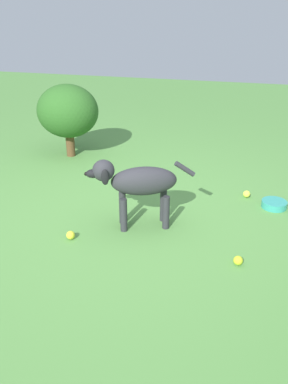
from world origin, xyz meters
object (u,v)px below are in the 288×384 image
Objects in this scene: dog at (138,182)px; tennis_ball_2 at (247,194)px; water_bowl at (274,204)px; tennis_ball_1 at (71,235)px; tennis_ball_0 at (238,260)px.

dog is 1.19m from tennis_ball_2.
tennis_ball_1 is at bearing 32.99° from water_bowl.
dog is at bearing 30.87° from water_bowl.
water_bowl is (-0.25, -0.97, -0.00)m from tennis_ball_0.
tennis_ball_0 is 0.30× the size of water_bowl.
dog is 3.66× the size of water_bowl.
water_bowl is at bearing -104.49° from tennis_ball_0.
dog is at bearing -22.09° from tennis_ball_0.
tennis_ball_0 is at bearing 75.51° from water_bowl.
tennis_ball_2 is at bearing -138.34° from tennis_ball_1.
tennis_ball_2 reaches higher than water_bowl.
tennis_ball_0 is 1.00× the size of tennis_ball_1.
dog reaches higher than tennis_ball_1.
tennis_ball_0 is (-0.82, 0.33, -0.35)m from dog.
tennis_ball_1 is 1.69m from tennis_ball_2.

